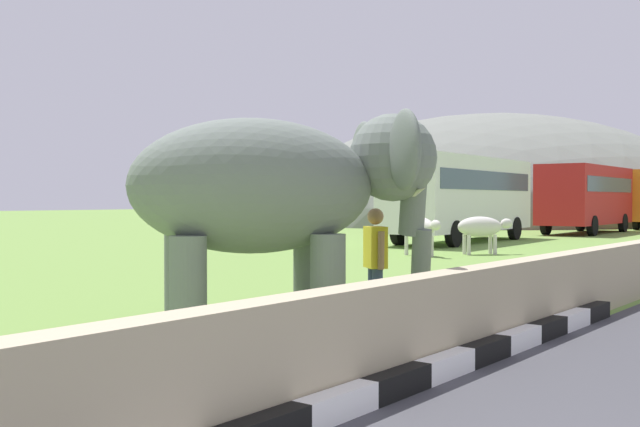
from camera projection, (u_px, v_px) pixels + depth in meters
barrier_parapet at (375, 336)px, 7.00m from camera, size 28.00×0.36×1.00m
elephant at (281, 190)px, 9.51m from camera, size 3.93×3.66×2.91m
person_handler at (375, 260)px, 10.52m from camera, size 0.47×0.55×1.66m
bus_white at (461, 192)px, 31.15m from camera, size 10.11×3.09×3.50m
bus_red at (586, 194)px, 39.41m from camera, size 8.80×2.79×3.50m
cow_near at (481, 228)px, 24.24m from camera, size 1.71×1.55×1.23m
cow_mid at (420, 228)px, 23.61m from camera, size 1.23×1.87×1.23m
hill_east at (498, 221)px, 62.99m from camera, size 42.23×33.79×17.52m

